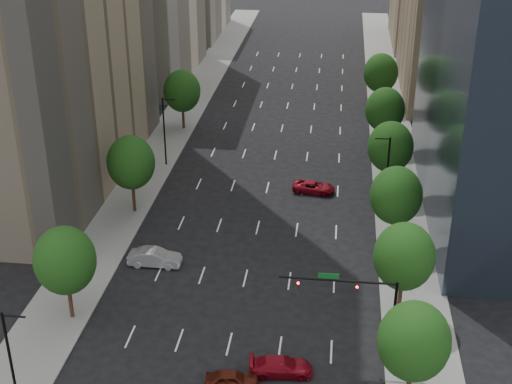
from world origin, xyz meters
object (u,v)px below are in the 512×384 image
at_px(car_maroon, 232,379).
at_px(car_red_near, 281,366).
at_px(car_red_far, 314,187).
at_px(traffic_signal, 363,300).
at_px(car_silver, 155,258).

bearing_deg(car_maroon, car_red_near, -67.71).
distance_m(car_red_near, car_red_far, 32.51).
bearing_deg(traffic_signal, car_silver, 150.00).
distance_m(car_maroon, car_silver, 19.15).
distance_m(traffic_signal, car_maroon, 11.68).
distance_m(car_red_near, car_maroon, 4.02).
bearing_deg(car_red_near, car_red_far, -7.51).
height_order(traffic_signal, car_maroon, traffic_signal).
bearing_deg(car_red_far, car_silver, 148.17).
relative_size(traffic_signal, car_red_far, 1.84).
relative_size(traffic_signal, car_red_near, 1.86).
xyz_separation_m(car_red_near, car_maroon, (-3.54, -1.91, -0.02)).
distance_m(traffic_signal, car_red_near, 8.10).
relative_size(car_red_near, car_maroon, 1.21).
bearing_deg(traffic_signal, car_red_near, -152.34).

